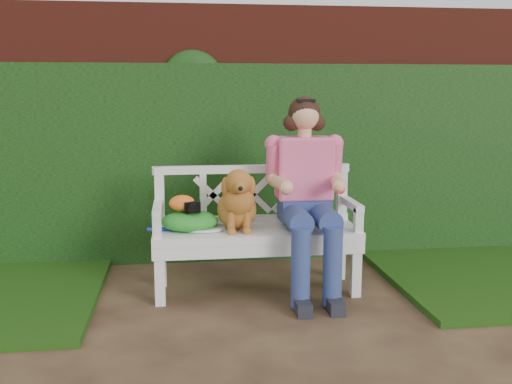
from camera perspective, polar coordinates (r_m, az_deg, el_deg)
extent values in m
plane|color=#332017|center=(3.81, 0.84, -13.20)|extent=(60.00, 60.00, 0.00)
cube|color=maroon|center=(5.41, -2.03, 5.64)|extent=(10.00, 0.30, 2.20)
cube|color=#295E1D|center=(5.22, -1.78, 2.73)|extent=(10.00, 0.18, 1.70)
cube|color=black|center=(4.30, -6.08, -1.38)|extent=(0.12, 0.09, 0.08)
ellipsoid|color=orange|center=(4.33, -7.06, -1.06)|extent=(0.22, 0.19, 0.12)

